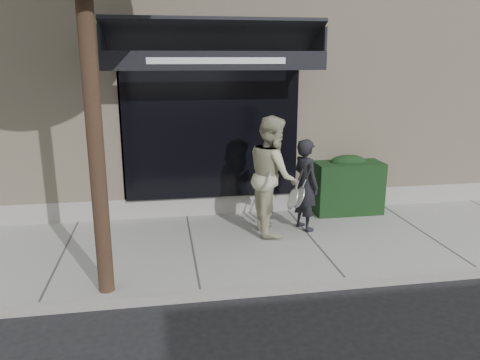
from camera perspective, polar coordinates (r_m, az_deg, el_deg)
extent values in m
plane|color=black|center=(8.05, 8.67, -7.81)|extent=(80.00, 80.00, 0.00)
cube|color=gray|center=(8.02, 8.69, -7.41)|extent=(20.00, 3.00, 0.12)
cube|color=gray|center=(6.70, 12.89, -12.16)|extent=(20.00, 0.10, 0.14)
cube|color=beige|center=(12.29, 1.75, 13.23)|extent=(14.00, 7.00, 5.50)
cube|color=gray|center=(9.49, 5.55, -2.58)|extent=(14.02, 0.42, 0.50)
cube|color=black|center=(8.73, -3.54, 6.39)|extent=(3.20, 0.30, 2.60)
cube|color=gray|center=(8.86, -14.05, 6.10)|extent=(0.08, 0.40, 2.60)
cube|color=gray|center=(9.18, 6.40, 6.73)|extent=(0.08, 0.40, 2.60)
cube|color=gray|center=(8.79, -3.79, 15.20)|extent=(3.36, 0.40, 0.12)
cube|color=black|center=(8.10, -3.29, 17.10)|extent=(3.60, 1.03, 0.55)
cube|color=black|center=(7.60, -2.81, 14.33)|extent=(3.60, 0.05, 0.30)
cube|color=white|center=(7.57, -2.78, 14.33)|extent=(2.20, 0.01, 0.10)
cube|color=black|center=(8.10, -16.42, 15.99)|extent=(0.04, 1.00, 0.45)
cube|color=black|center=(8.49, 9.26, 16.29)|extent=(0.04, 1.00, 0.45)
cube|color=black|center=(9.33, 12.87, -0.83)|extent=(1.30, 0.70, 1.00)
ellipsoid|color=black|center=(9.21, 13.04, 2.17)|extent=(0.71, 0.38, 0.27)
cylinder|color=black|center=(5.83, -17.46, 7.59)|extent=(0.20, 0.20, 4.80)
imported|color=black|center=(8.17, 7.98, -0.58)|extent=(0.56, 0.68, 1.61)
torus|color=silver|center=(7.79, 7.18, -2.09)|extent=(0.17, 0.32, 0.29)
cylinder|color=silver|center=(7.79, 7.18, -2.09)|extent=(0.14, 0.28, 0.25)
cylinder|color=silver|center=(7.79, 7.18, -2.09)|extent=(0.18, 0.04, 0.09)
cylinder|color=black|center=(7.79, 7.18, -2.09)|extent=(0.20, 0.06, 0.10)
torus|color=silver|center=(7.74, 6.44, -2.29)|extent=(0.16, 0.32, 0.30)
cylinder|color=silver|center=(7.74, 6.44, -2.29)|extent=(0.12, 0.28, 0.26)
cylinder|color=silver|center=(7.74, 6.44, -2.29)|extent=(0.18, 0.04, 0.08)
cylinder|color=black|center=(7.74, 6.44, -2.29)|extent=(0.20, 0.06, 0.09)
imported|color=#AEAE8B|center=(7.93, 3.98, 0.59)|extent=(0.79, 1.00, 2.02)
torus|color=silver|center=(7.67, 3.09, 0.10)|extent=(0.16, 0.31, 0.29)
cylinder|color=silver|center=(7.67, 3.09, 0.10)|extent=(0.13, 0.28, 0.25)
cylinder|color=silver|center=(7.67, 3.09, 0.10)|extent=(0.17, 0.03, 0.09)
cylinder|color=black|center=(7.67, 3.09, 0.10)|extent=(0.20, 0.04, 0.11)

